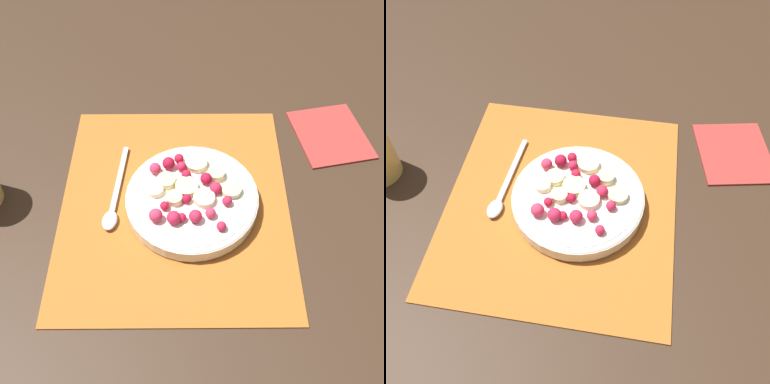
{
  "view_description": "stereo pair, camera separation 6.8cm",
  "coord_description": "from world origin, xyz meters",
  "views": [
    {
      "loc": [
        -0.41,
        -0.03,
        0.59
      ],
      "look_at": [
        -0.01,
        -0.03,
        0.04
      ],
      "focal_mm": 40.0,
      "sensor_mm": 36.0,
      "label": 1
    },
    {
      "loc": [
        -0.41,
        -0.09,
        0.59
      ],
      "look_at": [
        -0.01,
        -0.03,
        0.04
      ],
      "focal_mm": 40.0,
      "sensor_mm": 36.0,
      "label": 2
    }
  ],
  "objects": [
    {
      "name": "napkin",
      "position": [
        0.16,
        -0.29,
        0.0
      ],
      "size": [
        0.17,
        0.15,
        0.01
      ],
      "color": "#A3332D",
      "rests_on": "ground_plane"
    },
    {
      "name": "ground_plane",
      "position": [
        0.0,
        0.0,
        0.0
      ],
      "size": [
        3.0,
        3.0,
        0.0
      ],
      "primitive_type": "plane",
      "color": "#382619"
    },
    {
      "name": "placemat",
      "position": [
        0.0,
        0.0,
        0.0
      ],
      "size": [
        0.43,
        0.38,
        0.01
      ],
      "color": "#B26023",
      "rests_on": "ground_plane"
    },
    {
      "name": "spoon",
      "position": [
        -0.0,
        0.1,
        0.01
      ],
      "size": [
        0.18,
        0.03,
        0.01
      ],
      "rotation": [
        0.0,
        0.0,
        3.06
      ],
      "color": "#B2B2B7",
      "rests_on": "placemat"
    },
    {
      "name": "fruit_bowl",
      "position": [
        -0.0,
        -0.03,
        0.02
      ],
      "size": [
        0.22,
        0.22,
        0.05
      ],
      "color": "silver",
      "rests_on": "placemat"
    }
  ]
}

